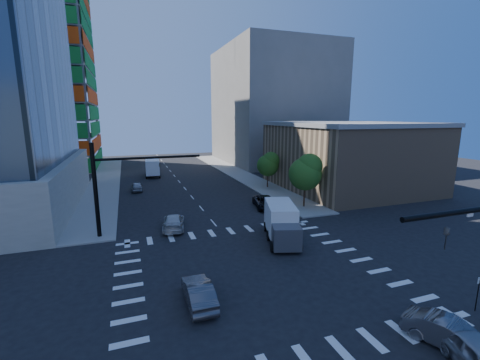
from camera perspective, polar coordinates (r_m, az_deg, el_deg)
name	(u,v)px	position (r m, az deg, el deg)	size (l,w,h in m)	color
ground	(254,272)	(25.14, 2.59, -16.01)	(160.00, 160.00, 0.00)	black
road_markings	(254,272)	(25.14, 2.59, -16.00)	(20.00, 20.00, 0.01)	silver
sidewalk_ne	(238,173)	(65.21, -0.42, 1.19)	(5.00, 60.00, 0.15)	gray
sidewalk_nw	(105,182)	(61.87, -22.87, -0.26)	(5.00, 60.00, 0.15)	gray
construction_building	(25,53)	(85.74, -33.90, 18.25)	(25.16, 34.50, 70.60)	gray
commercial_building	(347,155)	(54.59, 18.54, 4.18)	(20.50, 22.50, 10.60)	#967757
bg_building_ne	(272,106)	(83.61, 5.77, 12.95)	(24.00, 30.00, 28.00)	slate
signal_mast_nw	(112,181)	(32.77, -21.81, -0.13)	(10.20, 0.40, 9.00)	black
tree_south	(307,172)	(41.08, 11.74, 1.48)	(4.16, 4.16, 6.82)	#382316
tree_north	(269,164)	(51.81, 5.14, 2.89)	(3.54, 3.52, 5.78)	#382316
no_parking_sign	(478,290)	(24.64, 36.66, -15.40)	(0.30, 0.06, 2.20)	black
car_nb_right	(451,334)	(20.84, 33.38, -21.94)	(1.55, 4.44, 1.46)	#56565B
car_nb_far	(265,202)	(41.15, 4.46, -3.94)	(2.44, 5.29, 1.47)	black
car_sb_near	(174,222)	(34.29, -11.71, -7.26)	(2.11, 5.18, 1.50)	#B4B4B4
car_sb_mid	(137,187)	(52.68, -17.85, -1.11)	(1.65, 4.10, 1.40)	gray
car_sb_cross	(199,292)	(21.33, -7.37, -19.20)	(1.57, 4.50, 1.48)	#48484C
box_truck_near	(282,226)	(30.40, 7.47, -8.11)	(4.50, 6.89, 3.34)	black
box_truck_far	(153,168)	(64.85, -15.27, 1.99)	(3.14, 6.55, 3.35)	black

